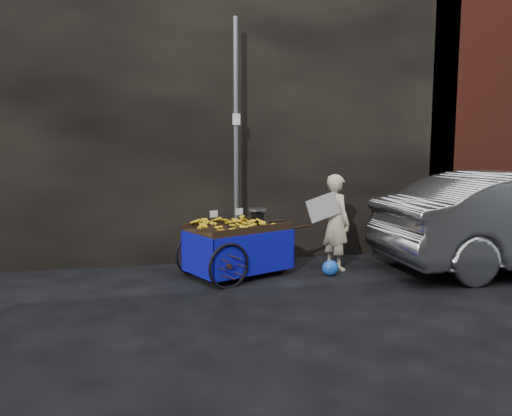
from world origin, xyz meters
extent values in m
plane|color=black|center=(0.00, 0.00, 0.00)|extent=(80.00, 80.00, 0.00)
cube|color=black|center=(-1.00, 2.60, 2.50)|extent=(11.00, 2.00, 5.00)
cube|color=#591E14|center=(5.50, 2.60, 2.50)|extent=(3.00, 2.00, 5.00)
cylinder|color=slate|center=(0.30, 1.30, 2.00)|extent=(0.08, 0.08, 4.00)
cube|color=white|center=(0.30, 1.25, 2.40)|extent=(0.12, 0.02, 0.18)
cube|color=black|center=(0.20, 0.60, 0.71)|extent=(1.66, 1.39, 0.05)
cube|color=black|center=(0.03, 0.98, 0.77)|extent=(1.31, 0.61, 0.09)
cube|color=black|center=(0.37, 0.22, 0.77)|extent=(1.31, 0.61, 0.09)
cube|color=black|center=(0.91, 0.53, 0.36)|extent=(0.06, 0.06, 0.71)
cube|color=black|center=(0.62, 1.18, 0.36)|extent=(0.06, 0.06, 0.71)
cylinder|color=black|center=(1.20, 0.65, 0.71)|extent=(0.42, 0.21, 0.04)
cylinder|color=black|center=(0.91, 1.30, 0.71)|extent=(0.42, 0.21, 0.04)
torus|color=black|center=(-0.05, -0.04, 0.31)|extent=(0.63, 0.31, 0.67)
torus|color=black|center=(-0.44, 0.84, 0.31)|extent=(0.63, 0.31, 0.67)
cylinder|color=black|center=(-0.25, 0.40, 0.31)|extent=(0.44, 0.93, 0.04)
cube|color=#0A0899|center=(0.38, 0.19, 0.41)|extent=(1.34, 0.61, 0.60)
cube|color=#0A0899|center=(0.02, 1.01, 0.41)|extent=(1.34, 0.61, 0.60)
cube|color=#0A0899|center=(-0.46, 0.31, 0.41)|extent=(0.39, 0.85, 0.60)
cube|color=#0A0899|center=(0.86, 0.89, 0.41)|extent=(0.39, 0.85, 0.60)
cube|color=black|center=(0.55, 0.80, 0.86)|extent=(0.20, 0.18, 0.14)
cylinder|color=silver|center=(0.55, 0.80, 0.99)|extent=(0.40, 0.40, 0.03)
cube|color=white|center=(-0.21, 0.31, 1.00)|extent=(0.12, 0.06, 0.10)
cube|color=white|center=(0.20, 0.49, 1.00)|extent=(0.12, 0.06, 0.10)
imported|color=beige|center=(1.80, 0.66, 0.77)|extent=(0.53, 0.65, 1.53)
cube|color=silver|center=(1.53, 0.53, 1.03)|extent=(0.59, 0.02, 0.50)
ellipsoid|color=blue|center=(1.58, 0.30, 0.12)|extent=(0.26, 0.21, 0.24)
camera|label=1|loc=(-1.16, -6.73, 1.97)|focal=35.00mm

